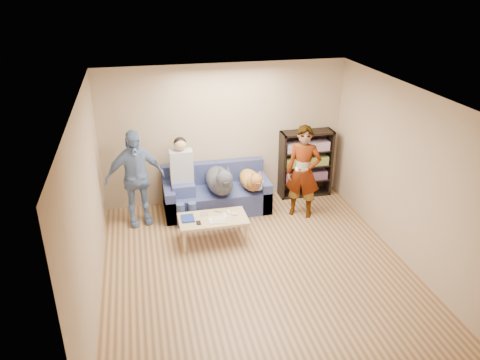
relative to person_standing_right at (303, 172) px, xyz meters
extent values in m
plane|color=brown|center=(-1.21, -1.54, -0.83)|extent=(5.00, 5.00, 0.00)
plane|color=white|center=(-1.21, -1.54, 1.77)|extent=(5.00, 5.00, 0.00)
plane|color=tan|center=(-1.21, 0.96, 0.47)|extent=(4.50, 0.00, 4.50)
plane|color=tan|center=(-1.21, -4.04, 0.47)|extent=(4.50, 0.00, 4.50)
plane|color=tan|center=(-3.46, -1.54, 0.47)|extent=(0.00, 5.00, 5.00)
plane|color=tan|center=(1.04, -1.54, 0.47)|extent=(0.00, 5.00, 5.00)
ellipsoid|color=#B7B6BB|center=(-0.75, 0.35, -0.32)|extent=(0.48, 0.40, 0.16)
imported|color=gray|center=(0.00, 0.00, 0.00)|extent=(0.73, 0.65, 1.67)
imported|color=#7182B5|center=(-2.87, 0.35, 0.02)|extent=(1.06, 0.59, 1.70)
cube|color=white|center=(-0.20, -0.20, 0.16)|extent=(0.06, 0.12, 0.03)
cube|color=navy|center=(-2.11, -0.49, -0.40)|extent=(0.20, 0.26, 0.03)
cube|color=white|center=(-1.66, -0.64, -0.41)|extent=(0.26, 0.20, 0.02)
cube|color=beige|center=(-1.63, -0.62, -0.39)|extent=(0.22, 0.17, 0.01)
cube|color=silver|center=(-1.83, -0.42, -0.39)|extent=(0.11, 0.06, 0.05)
cube|color=white|center=(-1.43, -0.44, -0.40)|extent=(0.04, 0.13, 0.03)
cube|color=silver|center=(-1.35, -0.52, -0.40)|extent=(0.09, 0.06, 0.03)
cylinder|color=white|center=(-1.51, -0.56, -0.40)|extent=(0.07, 0.07, 0.02)
cylinder|color=white|center=(-1.51, -0.48, -0.40)|extent=(0.07, 0.07, 0.02)
cylinder|color=#BF701B|center=(-1.73, -0.70, -0.41)|extent=(0.13, 0.06, 0.01)
cylinder|color=black|center=(-1.59, -0.36, -0.41)|extent=(0.13, 0.08, 0.01)
cube|color=black|center=(-1.96, -0.66, -0.41)|extent=(0.07, 0.12, 0.02)
cube|color=#515B93|center=(-1.46, 0.51, -0.62)|extent=(1.90, 0.85, 0.42)
cube|color=#515B93|center=(-1.46, 0.85, -0.21)|extent=(1.90, 0.18, 0.40)
cube|color=#515B93|center=(-2.32, 0.51, -0.54)|extent=(0.18, 0.85, 0.58)
cube|color=#515B93|center=(-0.60, 0.51, -0.54)|extent=(0.18, 0.85, 0.58)
cube|color=#3F4F8B|center=(-2.07, 0.43, -0.30)|extent=(0.40, 0.38, 0.22)
cylinder|color=#3F578B|center=(-2.17, 0.01, -0.62)|extent=(0.14, 0.14, 0.47)
cylinder|color=#426191|center=(-1.97, 0.01, -0.62)|extent=(0.14, 0.14, 0.47)
cube|color=silver|center=(-2.07, 0.53, 0.09)|extent=(0.40, 0.24, 0.58)
sphere|color=tan|center=(-2.07, 0.53, 0.49)|extent=(0.21, 0.21, 0.21)
ellipsoid|color=black|center=(-2.07, 0.56, 0.52)|extent=(0.22, 0.22, 0.19)
ellipsoid|color=#45464E|center=(-1.42, 0.44, -0.21)|extent=(0.46, 0.96, 0.40)
sphere|color=#4B4D55|center=(-1.42, 0.11, -0.12)|extent=(0.35, 0.35, 0.35)
sphere|color=#46484F|center=(-1.42, -0.06, 0.04)|extent=(0.28, 0.28, 0.28)
cube|color=black|center=(-1.42, -0.19, 0.00)|extent=(0.09, 0.13, 0.08)
cone|color=#45464F|center=(-1.49, -0.04, 0.19)|extent=(0.09, 0.09, 0.13)
cone|color=#4C4F56|center=(-1.35, -0.04, 0.19)|extent=(0.09, 0.09, 0.13)
cylinder|color=#4C4F56|center=(-1.42, 0.86, -0.25)|extent=(0.05, 0.31, 0.18)
ellipsoid|color=#C8863D|center=(-0.85, 0.44, -0.26)|extent=(0.36, 0.75, 0.31)
sphere|color=#A96033|center=(-0.85, 0.14, -0.19)|extent=(0.27, 0.27, 0.27)
sphere|color=#B87038|center=(-0.85, -0.02, -0.06)|extent=(0.22, 0.22, 0.22)
cube|color=brown|center=(-0.85, -0.13, -0.09)|extent=(0.07, 0.10, 0.06)
cone|color=#A77533|center=(-0.91, 0.00, 0.05)|extent=(0.07, 0.07, 0.10)
cone|color=#BD6139|center=(-0.79, 0.00, 0.05)|extent=(0.07, 0.07, 0.10)
cylinder|color=#AF7435|center=(-0.85, 0.83, -0.29)|extent=(0.04, 0.24, 0.14)
cube|color=tan|center=(-1.71, -0.54, -0.43)|extent=(1.10, 0.60, 0.04)
cylinder|color=#CAB87C|center=(-2.21, -0.79, -0.64)|extent=(0.05, 0.05, 0.38)
cylinder|color=tan|center=(-1.21, -0.79, -0.64)|extent=(0.05, 0.05, 0.38)
cylinder|color=tan|center=(-2.21, -0.29, -0.64)|extent=(0.05, 0.05, 0.38)
cylinder|color=tan|center=(-1.21, -0.29, -0.64)|extent=(0.05, 0.05, 0.38)
cube|color=black|center=(-0.14, 0.78, -0.18)|extent=(0.04, 0.34, 1.30)
cube|color=black|center=(0.82, 0.78, -0.18)|extent=(0.04, 0.34, 1.30)
cube|color=black|center=(0.34, 0.78, 0.45)|extent=(1.00, 0.34, 0.04)
cube|color=black|center=(0.34, 0.78, -0.81)|extent=(1.00, 0.34, 0.04)
cube|color=black|center=(0.34, 0.94, -0.18)|extent=(1.00, 0.02, 1.30)
cube|color=black|center=(0.34, 0.78, -0.51)|extent=(0.94, 0.32, 0.03)
cube|color=black|center=(0.34, 0.78, -0.21)|extent=(0.94, 0.32, 0.02)
cube|color=black|center=(0.34, 0.78, 0.09)|extent=(0.94, 0.32, 0.02)
cube|color=#B23333|center=(0.34, 0.76, -0.42)|extent=(0.84, 0.24, 0.17)
cube|color=gold|center=(0.34, 0.76, -0.12)|extent=(0.84, 0.24, 0.17)
cube|color=#994C99|center=(0.34, 0.76, 0.18)|extent=(0.84, 0.24, 0.17)
camera|label=1|loc=(-2.73, -7.08, 3.23)|focal=35.00mm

